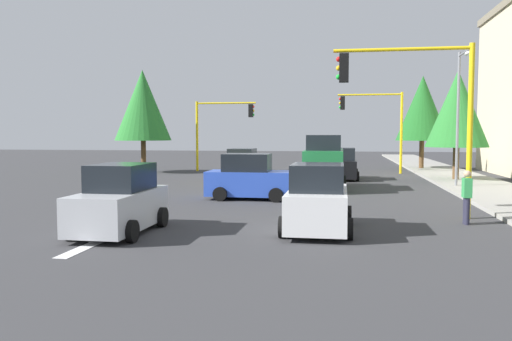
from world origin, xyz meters
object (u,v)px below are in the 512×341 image
object	(u,v)px
delivery_van_green	(324,164)
car_blue	(250,178)
tree_roadside_far	(423,108)
car_black	(343,165)
traffic_signal_near_left	(415,96)
tree_opposite_side	(143,105)
street_lamp_curbside	(460,104)
car_silver	(120,202)
pedestrian_crossing	(467,196)
traffic_signal_far_right	(221,122)
tree_roadside_mid	(457,109)
car_white	(318,201)
car_yellow	(242,167)
traffic_signal_far_left	(376,116)

from	to	relation	value
delivery_van_green	car_blue	xyz separation A→B (m)	(4.49, -3.03, -0.39)
tree_roadside_far	car_black	distance (m)	12.00
traffic_signal_near_left	tree_opposite_side	bearing A→B (deg)	-137.12
street_lamp_curbside	car_silver	bearing A→B (deg)	-41.23
car_silver	pedestrian_crossing	bearing A→B (deg)	106.96
traffic_signal_far_right	tree_roadside_mid	world-z (taller)	tree_roadside_mid
traffic_signal_near_left	street_lamp_curbside	size ratio (longest dim) A/B	0.83
car_white	tree_opposite_side	bearing A→B (deg)	-147.05
traffic_signal_near_left	car_blue	world-z (taller)	traffic_signal_near_left
traffic_signal_far_right	car_yellow	world-z (taller)	traffic_signal_far_right
traffic_signal_far_right	tree_roadside_far	size ratio (longest dim) A/B	0.72
pedestrian_crossing	tree_roadside_mid	bearing A→B (deg)	169.51
traffic_signal_far_right	car_white	xyz separation A→B (m)	(23.05, 8.27, -2.85)
traffic_signal_near_left	tree_opposite_side	size ratio (longest dim) A/B	0.78
tree_roadside_mid	car_black	world-z (taller)	tree_roadside_mid
car_yellow	car_silver	bearing A→B (deg)	-1.93
car_silver	car_black	bearing A→B (deg)	161.28
traffic_signal_far_left	street_lamp_curbside	bearing A→B (deg)	18.56
car_blue	car_black	bearing A→B (deg)	159.13
car_black	car_silver	bearing A→B (deg)	-18.72
car_blue	car_yellow	distance (m)	7.71
street_lamp_curbside	traffic_signal_near_left	bearing A→B (deg)	-19.92
street_lamp_curbside	car_white	bearing A→B (deg)	-27.38
tree_roadside_mid	car_white	world-z (taller)	tree_roadside_mid
traffic_signal_near_left	car_black	distance (m)	14.97
tree_roadside_mid	traffic_signal_far_left	bearing A→B (deg)	-144.45
car_black	traffic_signal_far_right	bearing A→B (deg)	-121.65
car_yellow	car_blue	bearing A→B (deg)	13.67
traffic_signal_far_right	car_black	bearing A→B (deg)	58.35
street_lamp_curbside	tree_roadside_far	distance (m)	14.40
tree_opposite_side	car_white	world-z (taller)	tree_opposite_side
tree_opposite_side	car_silver	xyz separation A→B (m)	(22.24, 8.06, -4.00)
car_black	car_blue	bearing A→B (deg)	-20.87
car_blue	car_black	world-z (taller)	same
car_silver	pedestrian_crossing	size ratio (longest dim) A/B	2.22
traffic_signal_far_right	traffic_signal_near_left	size ratio (longest dim) A/B	0.91
car_yellow	pedestrian_crossing	size ratio (longest dim) A/B	2.17
street_lamp_curbside	tree_opposite_side	distance (m)	21.88
car_blue	car_yellow	world-z (taller)	same
tree_opposite_side	pedestrian_crossing	xyz separation A→B (m)	(19.15, 18.19, -3.98)
car_yellow	traffic_signal_far_right	bearing A→B (deg)	-159.26
car_black	car_yellow	world-z (taller)	same
tree_roadside_far	car_white	bearing A→B (deg)	-14.23
car_black	street_lamp_curbside	bearing A→B (deg)	50.27
delivery_van_green	pedestrian_crossing	distance (m)	10.75
delivery_van_green	car_black	distance (m)	6.04
car_white	traffic_signal_near_left	bearing A→B (deg)	134.77
traffic_signal_far_right	traffic_signal_near_left	world-z (taller)	traffic_signal_near_left
traffic_signal_far_left	traffic_signal_far_right	bearing A→B (deg)	-90.00
tree_roadside_mid	delivery_van_green	xyz separation A→B (m)	(5.51, -7.56, -3.01)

